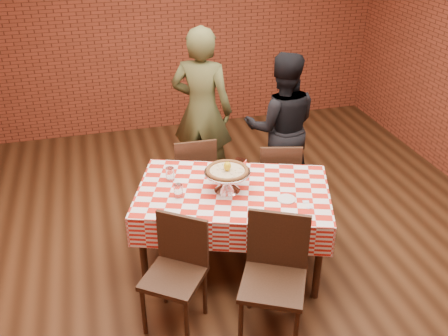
{
  "coord_description": "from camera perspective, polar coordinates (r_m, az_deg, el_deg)",
  "views": [
    {
      "loc": [
        -1.09,
        -3.48,
        2.94
      ],
      "look_at": [
        -0.15,
        0.03,
        0.91
      ],
      "focal_mm": 40.29,
      "sensor_mm": 36.0,
      "label": 1
    }
  ],
  "objects": [
    {
      "name": "chair_near_right",
      "position": [
        3.71,
        5.6,
        -12.82
      ],
      "size": [
        0.61,
        0.61,
        0.94
      ],
      "primitive_type": null,
      "rotation": [
        0.0,
        0.0,
        -0.47
      ],
      "color": "#372114",
      "rests_on": "ground"
    },
    {
      "name": "water_glass_right",
      "position": [
        4.29,
        -6.14,
        -0.69
      ],
      "size": [
        0.09,
        0.09,
        0.11
      ],
      "primitive_type": "cylinder",
      "rotation": [
        0.0,
        0.0,
        -0.34
      ],
      "color": "white",
      "rests_on": "tablecloth"
    },
    {
      "name": "pizza_stand",
      "position": [
        4.12,
        0.36,
        -1.46
      ],
      "size": [
        0.44,
        0.44,
        0.17
      ],
      "primitive_type": null,
      "rotation": [
        0.0,
        0.0,
        -0.14
      ],
      "color": "silver",
      "rests_on": "tablecloth"
    },
    {
      "name": "chair_far_left",
      "position": [
        5.04,
        -3.5,
        -0.61
      ],
      "size": [
        0.41,
        0.41,
        0.88
      ],
      "primitive_type": null,
      "rotation": [
        0.0,
        0.0,
        3.11
      ],
      "color": "#372114",
      "rests_on": "ground"
    },
    {
      "name": "sweetener_packet_b",
      "position": [
        4.05,
        9.27,
        -3.81
      ],
      "size": [
        0.06,
        0.05,
        0.0
      ],
      "primitive_type": "cube",
      "rotation": [
        0.0,
        0.0,
        -0.25
      ],
      "color": "white",
      "rests_on": "tablecloth"
    },
    {
      "name": "condiment_caddy",
      "position": [
        4.38,
        1.8,
        0.2
      ],
      "size": [
        0.12,
        0.12,
        0.13
      ],
      "primitive_type": "cube",
      "rotation": [
        0.0,
        0.0,
        -0.72
      ],
      "color": "silver",
      "rests_on": "tablecloth"
    },
    {
      "name": "ground",
      "position": [
        4.68,
        1.86,
        -9.73
      ],
      "size": [
        6.0,
        6.0,
        0.0
      ],
      "primitive_type": "plane",
      "color": "black",
      "rests_on": "ground"
    },
    {
      "name": "chair_near_left",
      "position": [
        3.78,
        -5.75,
        -12.39
      ],
      "size": [
        0.56,
        0.56,
        0.88
      ],
      "primitive_type": null,
      "rotation": [
        0.0,
        0.0,
        -0.62
      ],
      "color": "#372114",
      "rests_on": "ground"
    },
    {
      "name": "tablecloth",
      "position": [
        4.23,
        1.03,
        -4.05
      ],
      "size": [
        1.83,
        1.45,
        0.27
      ],
      "primitive_type": null,
      "rotation": [
        0.0,
        0.0,
        -0.34
      ],
      "color": "red",
      "rests_on": "table"
    },
    {
      "name": "diner_olive",
      "position": [
        5.33,
        -2.52,
        6.52
      ],
      "size": [
        0.77,
        0.68,
        1.78
      ],
      "primitive_type": "imported",
      "rotation": [
        0.0,
        0.0,
        2.66
      ],
      "color": "#444726",
      "rests_on": "ground"
    },
    {
      "name": "back_wall",
      "position": [
        6.74,
        -5.62,
        16.26
      ],
      "size": [
        5.5,
        0.0,
        5.5
      ],
      "primitive_type": "plane",
      "rotation": [
        1.57,
        0.0,
        0.0
      ],
      "color": "maroon",
      "rests_on": "ground"
    },
    {
      "name": "water_glass_left",
      "position": [
        4.05,
        -5.21,
        -2.62
      ],
      "size": [
        0.09,
        0.09,
        0.11
      ],
      "primitive_type": "cylinder",
      "rotation": [
        0.0,
        0.0,
        -0.34
      ],
      "color": "white",
      "rests_on": "tablecloth"
    },
    {
      "name": "sweetener_packet_a",
      "position": [
        3.99,
        9.69,
        -4.42
      ],
      "size": [
        0.05,
        0.04,
        0.0
      ],
      "primitive_type": "cube",
      "rotation": [
        0.0,
        0.0,
        0.11
      ],
      "color": "white",
      "rests_on": "tablecloth"
    },
    {
      "name": "lemon",
      "position": [
        4.05,
        0.37,
        0.2
      ],
      "size": [
        0.07,
        0.07,
        0.08
      ],
      "primitive_type": "ellipsoid",
      "rotation": [
        0.0,
        0.0,
        -0.14
      ],
      "color": "yellow",
      "rests_on": "pizza"
    },
    {
      "name": "diner_black",
      "position": [
        5.21,
        6.5,
        4.6
      ],
      "size": [
        0.89,
        0.77,
        1.58
      ],
      "primitive_type": "imported",
      "rotation": [
        0.0,
        0.0,
        2.89
      ],
      "color": "black",
      "rests_on": "ground"
    },
    {
      "name": "side_plate",
      "position": [
        4.06,
        7.1,
        -3.52
      ],
      "size": [
        0.19,
        0.19,
        0.01
      ],
      "primitive_type": "cylinder",
      "rotation": [
        0.0,
        0.0,
        -0.34
      ],
      "color": "white",
      "rests_on": "tablecloth"
    },
    {
      "name": "chair_far_right",
      "position": [
        4.98,
        6.06,
        -1.22
      ],
      "size": [
        0.47,
        0.47,
        0.87
      ],
      "primitive_type": null,
      "rotation": [
        0.0,
        0.0,
        2.89
      ],
      "color": "#372114",
      "rests_on": "ground"
    },
    {
      "name": "table",
      "position": [
        4.37,
        1.0,
        -6.78
      ],
      "size": [
        1.78,
        1.4,
        0.75
      ],
      "primitive_type": "cube",
      "rotation": [
        0.0,
        0.0,
        -0.34
      ],
      "color": "#372114",
      "rests_on": "ground"
    },
    {
      "name": "pizza",
      "position": [
        4.07,
        0.37,
        -0.35
      ],
      "size": [
        0.4,
        0.4,
        0.03
      ],
      "primitive_type": "cylinder",
      "rotation": [
        0.0,
        0.0,
        -0.14
      ],
      "color": "beige",
      "rests_on": "pizza_stand"
    }
  ]
}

